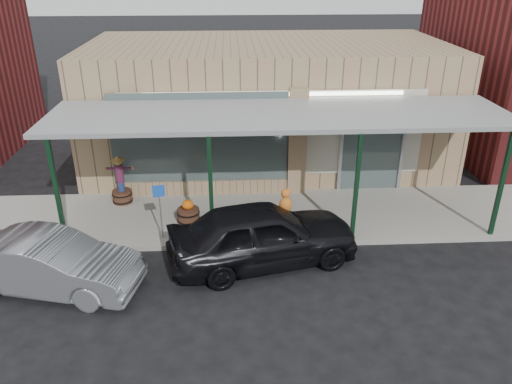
{
  "coord_description": "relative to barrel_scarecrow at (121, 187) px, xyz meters",
  "views": [
    {
      "loc": [
        -1.29,
        -8.94,
        6.74
      ],
      "look_at": [
        -0.67,
        2.6,
        1.31
      ],
      "focal_mm": 35.0,
      "sensor_mm": 36.0,
      "label": 1
    }
  ],
  "objects": [
    {
      "name": "block_buildings_near",
      "position": [
        6.54,
        4.62,
        3.12
      ],
      "size": [
        61.0,
        8.0,
        8.0
      ],
      "color": "maroon",
      "rests_on": "ground"
    },
    {
      "name": "barrel_pumpkin",
      "position": [
        2.04,
        -1.35,
        -0.24
      ],
      "size": [
        0.78,
        0.78,
        0.71
      ],
      "rotation": [
        0.0,
        0.0,
        -0.39
      ],
      "color": "#4F2C1F",
      "rests_on": "sidewalk"
    },
    {
      "name": "ground",
      "position": [
        4.54,
        -4.58,
        -0.65
      ],
      "size": [
        120.0,
        120.0,
        0.0
      ],
      "primitive_type": "plane",
      "color": "black",
      "rests_on": "ground"
    },
    {
      "name": "barrel_scarecrow",
      "position": [
        0.0,
        0.0,
        0.0
      ],
      "size": [
        0.85,
        0.75,
        1.47
      ],
      "rotation": [
        0.0,
        0.0,
        0.42
      ],
      "color": "#4F2C1F",
      "rests_on": "sidewalk"
    },
    {
      "name": "parked_sedan",
      "position": [
        3.97,
        -3.22,
        0.13
      ],
      "size": [
        4.83,
        2.84,
        1.6
      ],
      "rotation": [
        0.0,
        0.0,
        1.81
      ],
      "color": "black",
      "rests_on": "ground"
    },
    {
      "name": "storefront",
      "position": [
        4.54,
        3.58,
        1.45
      ],
      "size": [
        12.0,
        6.25,
        4.2
      ],
      "color": "#927D5A",
      "rests_on": "ground"
    },
    {
      "name": "car_grey",
      "position": [
        -0.78,
        -4.05,
        0.01
      ],
      "size": [
        4.17,
        2.25,
        1.31
      ],
      "primitive_type": "imported",
      "rotation": [
        0.0,
        0.0,
        1.34
      ],
      "color": "slate",
      "rests_on": "ground"
    },
    {
      "name": "awning",
      "position": [
        4.54,
        -1.02,
        2.36
      ],
      "size": [
        12.0,
        3.0,
        3.04
      ],
      "color": "gray",
      "rests_on": "ground"
    },
    {
      "name": "handicap_sign",
      "position": [
        1.43,
        -2.18,
        0.47
      ],
      "size": [
        0.31,
        0.09,
        1.49
      ],
      "rotation": [
        0.0,
        0.0,
        0.23
      ],
      "color": "gray",
      "rests_on": "sidewalk"
    },
    {
      "name": "sidewalk",
      "position": [
        4.54,
        -0.98,
        -0.57
      ],
      "size": [
        40.0,
        3.2,
        0.15
      ],
      "primitive_type": "cube",
      "color": "gray",
      "rests_on": "ground"
    }
  ]
}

